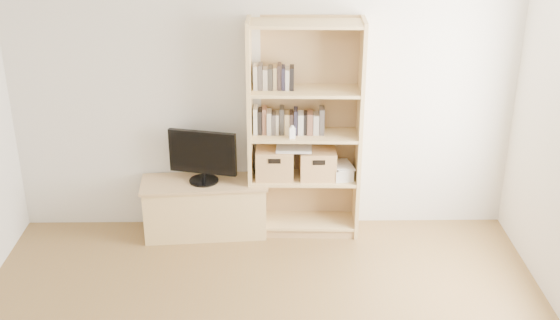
{
  "coord_description": "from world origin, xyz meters",
  "views": [
    {
      "loc": [
        0.07,
        -3.42,
        3.25
      ],
      "look_at": [
        0.14,
        1.9,
        0.91
      ],
      "focal_mm": 45.0,
      "sensor_mm": 36.0,
      "label": 1
    }
  ],
  "objects_px": {
    "tv_stand": "(205,208)",
    "baby_monitor": "(292,133)",
    "basket_right": "(318,164)",
    "bookshelf": "(305,131)",
    "laptop": "(294,148)",
    "basket_left": "(275,163)",
    "television": "(203,157)"
  },
  "relations": [
    {
      "from": "baby_monitor",
      "to": "laptop",
      "type": "height_order",
      "value": "baby_monitor"
    },
    {
      "from": "tv_stand",
      "to": "basket_left",
      "type": "distance_m",
      "value": 0.78
    },
    {
      "from": "basket_left",
      "to": "tv_stand",
      "type": "bearing_deg",
      "value": -176.32
    },
    {
      "from": "baby_monitor",
      "to": "basket_left",
      "type": "bearing_deg",
      "value": 130.25
    },
    {
      "from": "basket_left",
      "to": "television",
      "type": "bearing_deg",
      "value": -176.32
    },
    {
      "from": "baby_monitor",
      "to": "laptop",
      "type": "distance_m",
      "value": 0.21
    },
    {
      "from": "baby_monitor",
      "to": "laptop",
      "type": "xyz_separation_m",
      "value": [
        0.02,
        0.1,
        -0.18
      ]
    },
    {
      "from": "basket_right",
      "to": "baby_monitor",
      "type": "bearing_deg",
      "value": -158.19
    },
    {
      "from": "television",
      "to": "basket_left",
      "type": "distance_m",
      "value": 0.64
    },
    {
      "from": "television",
      "to": "laptop",
      "type": "relative_size",
      "value": 1.96
    },
    {
      "from": "bookshelf",
      "to": "tv_stand",
      "type": "bearing_deg",
      "value": -176.45
    },
    {
      "from": "bookshelf",
      "to": "television",
      "type": "xyz_separation_m",
      "value": [
        -0.9,
        -0.03,
        -0.23
      ]
    },
    {
      "from": "tv_stand",
      "to": "television",
      "type": "xyz_separation_m",
      "value": [
        0.0,
        0.0,
        0.51
      ]
    },
    {
      "from": "basket_left",
      "to": "baby_monitor",
      "type": "bearing_deg",
      "value": -35.01
    },
    {
      "from": "bookshelf",
      "to": "basket_left",
      "type": "height_order",
      "value": "bookshelf"
    },
    {
      "from": "television",
      "to": "basket_left",
      "type": "relative_size",
      "value": 1.84
    },
    {
      "from": "basket_left",
      "to": "laptop",
      "type": "distance_m",
      "value": 0.23
    },
    {
      "from": "tv_stand",
      "to": "baby_monitor",
      "type": "relative_size",
      "value": 11.17
    },
    {
      "from": "tv_stand",
      "to": "laptop",
      "type": "relative_size",
      "value": 3.48
    },
    {
      "from": "tv_stand",
      "to": "bookshelf",
      "type": "height_order",
      "value": "bookshelf"
    },
    {
      "from": "basket_left",
      "to": "basket_right",
      "type": "bearing_deg",
      "value": -0.85
    },
    {
      "from": "television",
      "to": "basket_left",
      "type": "xyz_separation_m",
      "value": [
        0.64,
        0.03,
        -0.07
      ]
    },
    {
      "from": "tv_stand",
      "to": "bookshelf",
      "type": "xyz_separation_m",
      "value": [
        0.9,
        0.03,
        0.74
      ]
    },
    {
      "from": "tv_stand",
      "to": "bookshelf",
      "type": "distance_m",
      "value": 1.17
    },
    {
      "from": "bookshelf",
      "to": "television",
      "type": "bearing_deg",
      "value": -176.45
    },
    {
      "from": "bookshelf",
      "to": "laptop",
      "type": "height_order",
      "value": "bookshelf"
    },
    {
      "from": "basket_left",
      "to": "basket_right",
      "type": "xyz_separation_m",
      "value": [
        0.39,
        -0.01,
        -0.01
      ]
    },
    {
      "from": "tv_stand",
      "to": "basket_right",
      "type": "xyz_separation_m",
      "value": [
        1.03,
        0.02,
        0.43
      ]
    },
    {
      "from": "bookshelf",
      "to": "basket_right",
      "type": "distance_m",
      "value": 0.33
    },
    {
      "from": "bookshelf",
      "to": "television",
      "type": "height_order",
      "value": "bookshelf"
    },
    {
      "from": "bookshelf",
      "to": "baby_monitor",
      "type": "height_order",
      "value": "bookshelf"
    },
    {
      "from": "tv_stand",
      "to": "television",
      "type": "relative_size",
      "value": 1.77
    }
  ]
}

